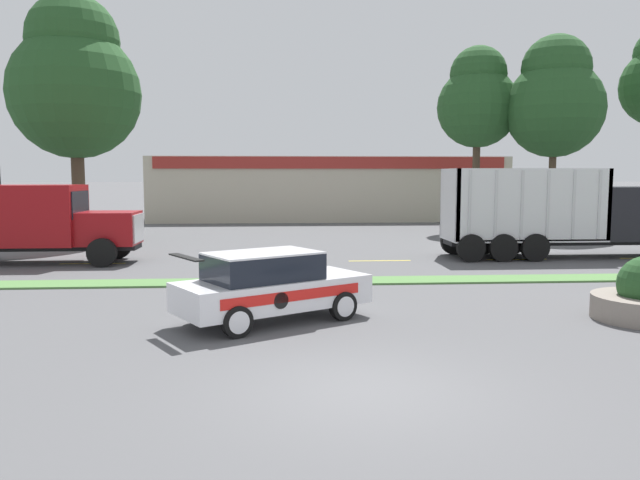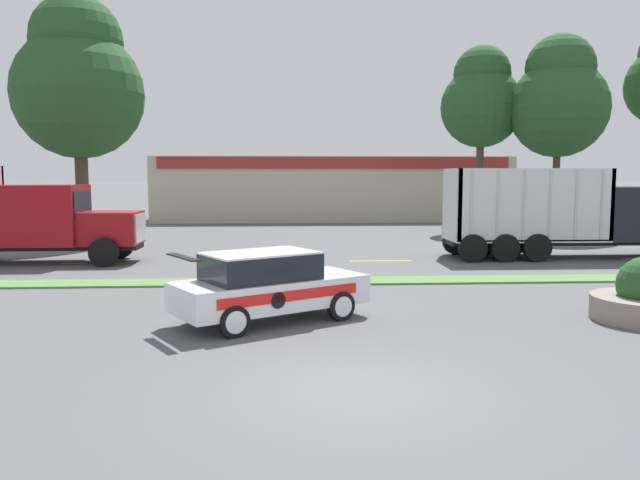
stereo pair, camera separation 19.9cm
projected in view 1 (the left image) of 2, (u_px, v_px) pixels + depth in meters
name	position (u px, v px, depth m)	size (l,w,h in m)	color
ground_plane	(363.00, 390.00, 9.56)	(600.00, 600.00, 0.00)	#515154
grass_verge	(319.00, 281.00, 19.16)	(120.00, 1.28, 0.06)	#517F42
centre_line_3	(93.00, 263.00, 23.20)	(2.40, 0.14, 0.01)	yellow
centre_line_4	(238.00, 262.00, 23.57)	(2.40, 0.14, 0.01)	yellow
centre_line_5	(380.00, 261.00, 23.95)	(2.40, 0.14, 0.01)	yellow
centre_line_6	(517.00, 259.00, 24.32)	(2.40, 0.14, 0.01)	yellow
dump_truck_lead	(610.00, 218.00, 25.00)	(12.01, 2.59, 3.54)	black
dump_truck_mid	(4.00, 221.00, 23.01)	(11.15, 2.57, 3.64)	black
rally_car	(270.00, 285.00, 13.92)	(4.60, 3.70, 1.62)	white
store_building_backdrop	(325.00, 188.00, 48.62)	(25.32, 12.10, 4.57)	#BCB29E
tree_behind_centre	(74.00, 81.00, 30.54)	(6.37, 6.37, 12.05)	#473828
tree_behind_right	(478.00, 100.00, 35.67)	(4.61, 4.61, 10.61)	#473828
tree_behind_far_right	(555.00, 99.00, 34.07)	(5.32, 5.32, 10.89)	#473828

